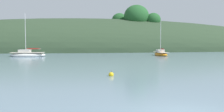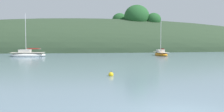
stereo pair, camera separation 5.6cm
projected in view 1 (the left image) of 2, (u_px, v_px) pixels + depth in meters
The scene contains 4 objects.
far_shoreline_hill at pixel (90, 50), 78.75m from camera, with size 150.00×36.00×24.45m.
sailboat_white_near at pixel (161, 54), 50.29m from camera, with size 2.27×6.11×7.39m.
sailboat_navy_dinghy at pixel (27, 55), 46.91m from camera, with size 6.91×2.68×8.59m.
mooring_buoy_outer at pixel (111, 75), 20.82m from camera, with size 0.44×0.44×0.54m.
Camera 1 is at (-4.17, -8.94, 2.99)m, focal length 38.83 mm.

